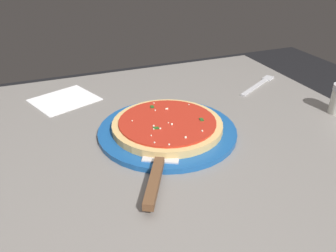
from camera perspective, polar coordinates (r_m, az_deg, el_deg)
restaurant_table at (r=0.85m, az=3.00°, el=-9.03°), size 0.86×0.86×0.73m
serving_plate at (r=0.75m, az=0.00°, el=-0.95°), size 0.31×0.31×0.01m
pizza at (r=0.74m, az=0.00°, el=0.07°), size 0.24×0.24×0.02m
pizza_server at (r=0.62m, az=-1.72°, el=-7.16°), size 0.14×0.21×0.01m
napkin_folded_right at (r=0.95m, az=-16.94°, el=4.22°), size 0.19×0.18×0.00m
fork at (r=1.05m, az=15.01°, el=6.78°), size 0.17×0.11×0.00m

